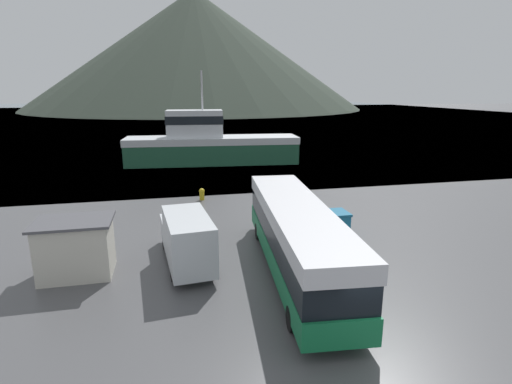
{
  "coord_description": "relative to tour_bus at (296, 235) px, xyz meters",
  "views": [
    {
      "loc": [
        -6.1,
        -10.4,
        8.14
      ],
      "look_at": [
        -0.91,
        12.96,
        2.0
      ],
      "focal_mm": 28.0,
      "sensor_mm": 36.0,
      "label": 1
    }
  ],
  "objects": [
    {
      "name": "tour_bus",
      "position": [
        0.0,
        0.0,
        0.0
      ],
      "size": [
        3.7,
        12.94,
        3.21
      ],
      "rotation": [
        0.0,
        0.0,
        -0.09
      ],
      "color": "#146B3D",
      "rests_on": "ground"
    },
    {
      "name": "mooring_bollard",
      "position": [
        -3.09,
        13.45,
        -1.33
      ],
      "size": [
        0.43,
        0.43,
        0.89
      ],
      "color": "#B29919",
      "rests_on": "ground"
    },
    {
      "name": "storage_bin",
      "position": [
        4.0,
        4.34,
        -1.13
      ],
      "size": [
        1.04,
        1.52,
        1.34
      ],
      "color": "teal",
      "rests_on": "ground"
    },
    {
      "name": "hill_backdrop",
      "position": [
        8.64,
        169.35,
        22.87
      ],
      "size": [
        142.93,
        142.93,
        49.36
      ],
      "primitive_type": "cone",
      "color": "#333D33",
      "rests_on": "ground"
    },
    {
      "name": "fishing_boat",
      "position": [
        -0.83,
        28.98,
        0.46
      ],
      "size": [
        19.55,
        6.09,
        10.18
      ],
      "rotation": [
        0.0,
        0.0,
        4.63
      ],
      "color": "#1E5138",
      "rests_on": "water_surface"
    },
    {
      "name": "small_boat",
      "position": [
        4.45,
        43.21,
        -1.35
      ],
      "size": [
        3.43,
        5.45,
        0.93
      ],
      "rotation": [
        0.0,
        0.0,
        0.25
      ],
      "color": "maroon",
      "rests_on": "water_surface"
    },
    {
      "name": "ground_plane",
      "position": [
        0.67,
        -5.68,
        -1.81
      ],
      "size": [
        400.0,
        400.0,
        0.0
      ],
      "primitive_type": "plane",
      "color": "#4C4C4F"
    },
    {
      "name": "delivery_van",
      "position": [
        -4.8,
        1.99,
        -0.46
      ],
      "size": [
        2.47,
        6.37,
        2.58
      ],
      "rotation": [
        0.0,
        0.0,
        0.09
      ],
      "color": "silver",
      "rests_on": "ground"
    },
    {
      "name": "water_surface",
      "position": [
        0.67,
        134.57,
        -1.81
      ],
      "size": [
        240.0,
        240.0,
        0.0
      ],
      "primitive_type": "plane",
      "color": "slate",
      "rests_on": "ground"
    },
    {
      "name": "dock_kiosk",
      "position": [
        -9.68,
        1.91,
        -0.51
      ],
      "size": [
        3.31,
        2.46,
        2.58
      ],
      "color": "beige",
      "rests_on": "ground"
    }
  ]
}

